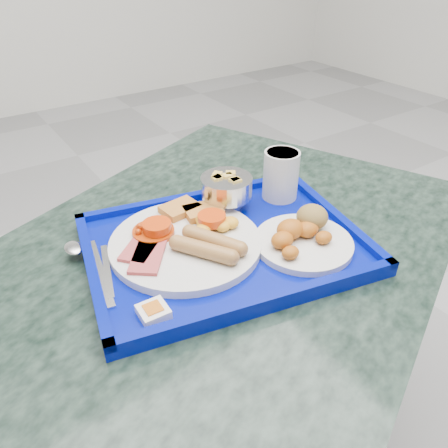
% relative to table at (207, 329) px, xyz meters
% --- Properties ---
extents(floor, '(6.00, 6.00, 0.00)m').
position_rel_table_xyz_m(floor, '(0.35, 0.11, -0.51)').
color(floor, gray).
rests_on(floor, ground).
extents(table, '(1.30, 1.11, 0.69)m').
position_rel_table_xyz_m(table, '(0.00, 0.00, 0.00)').
color(table, gray).
rests_on(table, floor).
extents(tray, '(0.55, 0.45, 0.03)m').
position_rel_table_xyz_m(tray, '(0.04, 0.00, 0.19)').
color(tray, '#030F8C').
rests_on(tray, table).
extents(main_plate, '(0.27, 0.27, 0.04)m').
position_rel_table_xyz_m(main_plate, '(-0.01, 0.03, 0.21)').
color(main_plate, silver).
rests_on(main_plate, tray).
extents(bread_plate, '(0.18, 0.18, 0.06)m').
position_rel_table_xyz_m(bread_plate, '(0.16, -0.08, 0.21)').
color(bread_plate, silver).
rests_on(bread_plate, tray).
extents(fruit_bowl, '(0.10, 0.10, 0.07)m').
position_rel_table_xyz_m(fruit_bowl, '(0.12, 0.10, 0.24)').
color(fruit_bowl, silver).
rests_on(fruit_bowl, tray).
extents(juice_cup, '(0.07, 0.07, 0.10)m').
position_rel_table_xyz_m(juice_cup, '(0.23, 0.07, 0.25)').
color(juice_cup, silver).
rests_on(juice_cup, tray).
extents(spoon, '(0.07, 0.18, 0.01)m').
position_rel_table_xyz_m(spoon, '(-0.18, 0.11, 0.20)').
color(spoon, silver).
rests_on(spoon, tray).
extents(knife, '(0.05, 0.18, 0.00)m').
position_rel_table_xyz_m(knife, '(-0.17, 0.05, 0.20)').
color(knife, silver).
rests_on(knife, tray).
extents(jam_packet, '(0.04, 0.04, 0.02)m').
position_rel_table_xyz_m(jam_packet, '(-0.14, -0.09, 0.20)').
color(jam_packet, white).
rests_on(jam_packet, tray).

